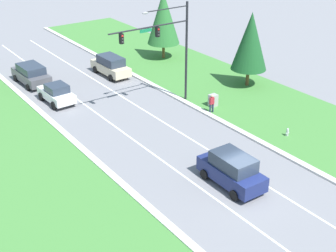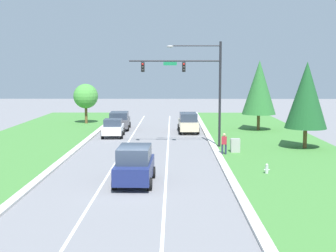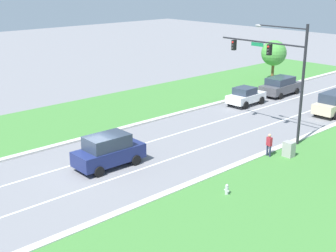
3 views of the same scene
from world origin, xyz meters
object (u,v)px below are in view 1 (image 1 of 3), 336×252
champagne_suv (111,65)px  utility_cabinet (213,101)px  fire_hydrant (287,133)px  graphite_suv (31,74)px  navy_suv (232,170)px  conifer_far_right_tree (250,41)px  traffic_signal_mast (167,41)px  pedestrian (212,103)px  conifer_near_right_tree (163,18)px  white_sedan (57,93)px

champagne_suv → utility_cabinet: 12.60m
utility_cabinet → fire_hydrant: (0.95, -7.59, -0.22)m
graphite_suv → fire_hydrant: size_ratio=7.29×
navy_suv → conifer_far_right_tree: conifer_far_right_tree is taller
traffic_signal_mast → champagne_suv: traffic_signal_mast is taller
navy_suv → pedestrian: size_ratio=2.78×
traffic_signal_mast → champagne_suv: (-0.24, 9.54, -4.74)m
conifer_far_right_tree → graphite_suv: bearing=142.6°
fire_hydrant → conifer_far_right_tree: size_ratio=0.10×
pedestrian → conifer_near_right_tree: (5.23, 14.44, 3.68)m
white_sedan → fire_hydrant: bearing=-56.7°
graphite_suv → conifer_far_right_tree: conifer_far_right_tree is taller
champagne_suv → conifer_far_right_tree: (9.21, -10.28, 3.39)m
navy_suv → conifer_far_right_tree: 17.91m
utility_cabinet → pedestrian: bearing=-136.0°
graphite_suv → champagne_suv: bearing=-20.3°
conifer_near_right_tree → graphite_suv: bearing=175.8°
champagne_suv → pedestrian: 13.30m
conifer_far_right_tree → pedestrian: bearing=-157.8°
conifer_far_right_tree → white_sedan: bearing=157.5°
utility_cabinet → conifer_far_right_tree: bearing=17.5°
navy_suv → utility_cabinet: navy_suv is taller
pedestrian → conifer_far_right_tree: conifer_far_right_tree is taller
graphite_suv → conifer_far_right_tree: 21.24m
traffic_signal_mast → conifer_far_right_tree: 9.10m
conifer_near_right_tree → conifer_far_right_tree: bearing=-81.7°
conifer_near_right_tree → conifer_far_right_tree: 11.74m
utility_cabinet → fire_hydrant: bearing=-82.9°
traffic_signal_mast → graphite_suv: (-7.69, 11.98, -4.80)m
graphite_suv → fire_hydrant: bearing=-64.4°
champagne_suv → graphite_suv: 7.84m
utility_cabinet → conifer_far_right_tree: (5.95, 1.88, 3.86)m
pedestrian → navy_suv: bearing=67.3°
traffic_signal_mast → navy_suv: size_ratio=1.87×
graphite_suv → fire_hydrant: 25.07m
conifer_far_right_tree → navy_suv: bearing=-137.6°
utility_cabinet → conifer_near_right_tree: bearing=72.5°
graphite_suv → utility_cabinet: bearing=-55.9°
white_sedan → pedestrian: bearing=-47.2°
utility_cabinet → graphite_suv: bearing=126.3°
navy_suv → fire_hydrant: 8.38m
graphite_suv → conifer_near_right_tree: bearing=-6.4°
pedestrian → graphite_suv: bearing=-46.7°
traffic_signal_mast → pedestrian: traffic_signal_mast is taller
traffic_signal_mast → conifer_near_right_tree: bearing=56.2°
conifer_near_right_tree → fire_hydrant: bearing=-98.9°
fire_hydrant → pedestrian: bearing=106.1°
fire_hydrant → conifer_near_right_tree: (3.31, 21.08, 4.28)m
champagne_suv → fire_hydrant: 20.21m
graphite_suv → conifer_far_right_tree: size_ratio=0.71×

